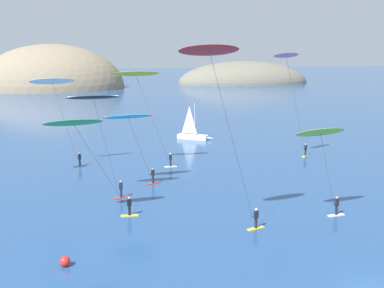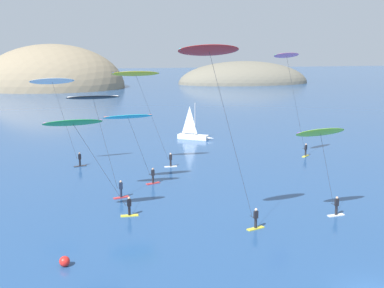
{
  "view_description": "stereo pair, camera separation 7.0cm",
  "coord_description": "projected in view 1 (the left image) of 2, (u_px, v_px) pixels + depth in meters",
  "views": [
    {
      "loc": [
        -16.33,
        -22.26,
        14.19
      ],
      "look_at": [
        -5.43,
        24.08,
        4.51
      ],
      "focal_mm": 45.0,
      "sensor_mm": 36.0,
      "label": 1
    },
    {
      "loc": [
        -16.26,
        -22.27,
        14.19
      ],
      "look_at": [
        -5.43,
        24.08,
        4.51
      ],
      "focal_mm": 45.0,
      "sensor_mm": 36.0,
      "label": 2
    }
  ],
  "objects": [
    {
      "name": "kitesurfer_black",
      "position": [
        96.0,
        107.0,
        43.64
      ],
      "size": [
        5.44,
        1.48,
        9.95
      ],
      "color": "red",
      "rests_on": "ground"
    },
    {
      "name": "kitesurfer_green",
      "position": [
        78.0,
        131.0,
        38.08
      ],
      "size": [
        7.48,
        2.06,
        8.71
      ],
      "color": "yellow",
      "rests_on": "ground"
    },
    {
      "name": "sailboat_near",
      "position": [
        195.0,
        135.0,
        74.81
      ],
      "size": [
        5.39,
        4.25,
        5.7
      ],
      "color": "white",
      "rests_on": "ground"
    },
    {
      "name": "kitesurfer_white",
      "position": [
        55.0,
        89.0,
        55.1
      ],
      "size": [
        6.01,
        2.01,
        10.76
      ],
      "color": "#2D2D33",
      "rests_on": "ground"
    },
    {
      "name": "headland_island",
      "position": [
        70.0,
        87.0,
        172.27
      ],
      "size": [
        141.52,
        53.9,
        30.15
      ],
      "color": "#84755B",
      "rests_on": "ground"
    },
    {
      "name": "kitesurfer_cyan",
      "position": [
        130.0,
        122.0,
        48.52
      ],
      "size": [
        5.89,
        2.07,
        7.6
      ],
      "color": "red",
      "rests_on": "ground"
    },
    {
      "name": "kitesurfer_red",
      "position": [
        214.0,
        65.0,
        33.79
      ],
      "size": [
        7.47,
        2.74,
        14.41
      ],
      "color": "yellow",
      "rests_on": "ground"
    },
    {
      "name": "kitesurfer_yellow",
      "position": [
        138.0,
        80.0,
        54.78
      ],
      "size": [
        7.46,
        1.57,
        11.55
      ],
      "color": "silver",
      "rests_on": "ground"
    },
    {
      "name": "marker_buoy",
      "position": [
        65.0,
        261.0,
        31.54
      ],
      "size": [
        0.7,
        0.7,
        0.7
      ],
      "primitive_type": "sphere",
      "color": "red",
      "rests_on": "ground"
    },
    {
      "name": "kitesurfer_pink",
      "position": [
        288.0,
        66.0,
        58.19
      ],
      "size": [
        7.2,
        4.47,
        13.55
      ],
      "color": "yellow",
      "rests_on": "ground"
    },
    {
      "name": "kitesurfer_lime",
      "position": [
        322.0,
        139.0,
        39.04
      ],
      "size": [
        5.21,
        2.15,
        7.88
      ],
      "color": "silver",
      "rests_on": "ground"
    }
  ]
}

